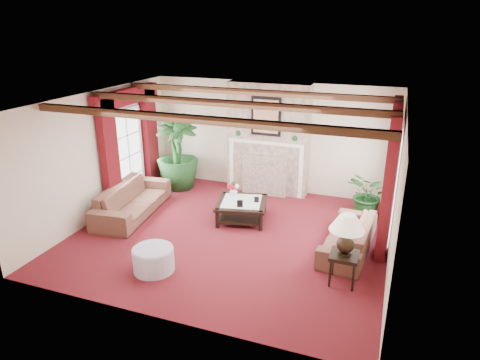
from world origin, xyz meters
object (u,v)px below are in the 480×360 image
at_px(sofa_right, 349,231).
at_px(sofa_left, 132,195).
at_px(side_table, 343,268).
at_px(ottoman, 153,259).
at_px(potted_palm, 178,168).
at_px(coffee_table, 242,211).

bearing_deg(sofa_right, sofa_left, -85.31).
bearing_deg(side_table, ottoman, -166.73).
bearing_deg(potted_palm, sofa_right, -21.74).
bearing_deg(ottoman, side_table, 13.27).
distance_m(potted_palm, coffee_table, 2.53).
distance_m(potted_palm, ottoman, 3.94).
xyz_separation_m(sofa_right, potted_palm, (-4.48, 1.79, 0.14)).
height_order(side_table, ottoman, side_table).
bearing_deg(sofa_left, side_table, -109.99).
height_order(sofa_right, coffee_table, sofa_right).
height_order(sofa_right, potted_palm, potted_palm).
xyz_separation_m(potted_palm, side_table, (4.53, -2.93, -0.26)).
xyz_separation_m(sofa_left, ottoman, (1.63, -1.86, -0.24)).
relative_size(potted_palm, side_table, 4.01).
bearing_deg(sofa_left, potted_palm, -12.69).
height_order(sofa_left, side_table, sofa_left).
distance_m(sofa_right, coffee_table, 2.37).
bearing_deg(ottoman, potted_palm, 111.52).
xyz_separation_m(sofa_left, potted_palm, (0.19, 1.80, 0.08)).
xyz_separation_m(sofa_left, sofa_right, (4.68, 0.01, -0.06)).
distance_m(sofa_right, ottoman, 3.57).
bearing_deg(sofa_right, side_table, 7.12).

